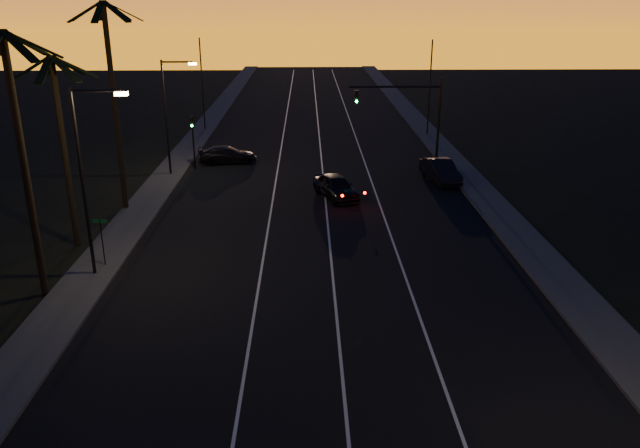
{
  "coord_description": "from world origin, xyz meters",
  "views": [
    {
      "loc": [
        -0.7,
        -7.69,
        12.71
      ],
      "look_at": [
        -0.1,
        20.39,
        2.44
      ],
      "focal_mm": 35.0,
      "sensor_mm": 36.0,
      "label": 1
    }
  ],
  "objects_px": {
    "signal_mast": "(409,107)",
    "right_car": "(440,171)",
    "lead_car": "(336,187)",
    "cross_car": "(228,155)"
  },
  "relations": [
    {
      "from": "lead_car",
      "to": "cross_car",
      "type": "height_order",
      "value": "lead_car"
    },
    {
      "from": "right_car",
      "to": "cross_car",
      "type": "relative_size",
      "value": 1.03
    },
    {
      "from": "signal_mast",
      "to": "right_car",
      "type": "xyz_separation_m",
      "value": [
        1.86,
        -4.01,
        -3.98
      ]
    },
    {
      "from": "lead_car",
      "to": "cross_car",
      "type": "bearing_deg",
      "value": 131.35
    },
    {
      "from": "lead_car",
      "to": "cross_car",
      "type": "relative_size",
      "value": 1.11
    },
    {
      "from": "right_car",
      "to": "signal_mast",
      "type": "bearing_deg",
      "value": 114.92
    },
    {
      "from": "signal_mast",
      "to": "right_car",
      "type": "distance_m",
      "value": 5.95
    },
    {
      "from": "signal_mast",
      "to": "cross_car",
      "type": "relative_size",
      "value": 1.46
    },
    {
      "from": "right_car",
      "to": "cross_car",
      "type": "xyz_separation_m",
      "value": [
        -16.12,
        5.66,
        -0.12
      ]
    },
    {
      "from": "right_car",
      "to": "lead_car",
      "type": "bearing_deg",
      "value": -153.94
    }
  ]
}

